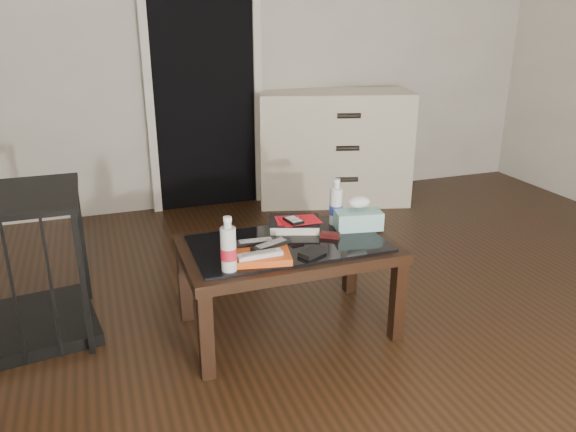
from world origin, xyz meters
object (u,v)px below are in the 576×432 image
water_bottle_right (336,202)px  dresser (334,147)px  water_bottle_left (228,244)px  textbook (294,224)px  tissue_box (358,220)px  coffee_table (288,255)px

water_bottle_right → dresser: bearing=66.4°
water_bottle_left → textbook: bearing=40.3°
textbook → water_bottle_right: size_ratio=1.05×
water_bottle_right → tissue_box: size_ratio=1.03×
water_bottle_left → tissue_box: 0.77m
textbook → water_bottle_left: size_ratio=1.05×
water_bottle_right → tissue_box: bearing=-51.8°
dresser → water_bottle_left: 2.41m
tissue_box → water_bottle_right: bearing=138.4°
textbook → coffee_table: bearing=-100.4°
textbook → tissue_box: 0.32m
textbook → water_bottle_left: 0.57m
dresser → water_bottle_left: size_ratio=5.42×
water_bottle_left → coffee_table: bearing=31.0°
dresser → water_bottle_left: dresser is taller
coffee_table → textbook: textbook is taller
dresser → tissue_box: dresser is taller
coffee_table → water_bottle_left: water_bottle_left is taller
tissue_box → textbook: bearing=170.7°
dresser → water_bottle_right: 1.78m
coffee_table → water_bottle_left: size_ratio=4.20×
coffee_table → tissue_box: size_ratio=4.35×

